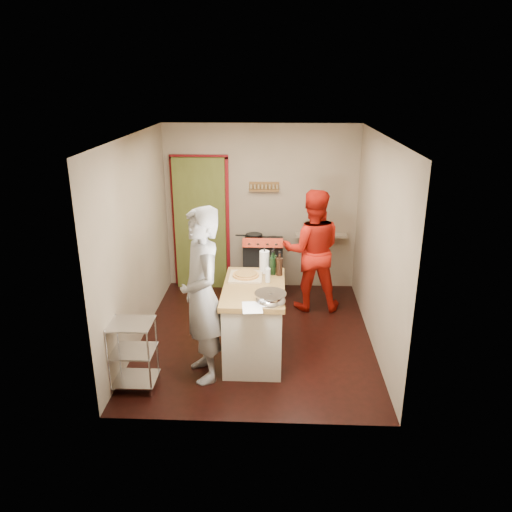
{
  "coord_description": "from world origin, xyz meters",
  "views": [
    {
      "loc": [
        0.26,
        -5.85,
        3.24
      ],
      "look_at": [
        0.0,
        0.0,
        1.13
      ],
      "focal_mm": 35.0,
      "sensor_mm": 36.0,
      "label": 1
    }
  ],
  "objects_px": {
    "stove": "(263,266)",
    "island": "(254,319)",
    "wire_shelving": "(133,352)",
    "person_red": "(312,250)",
    "person_stripe": "(202,296)"
  },
  "relations": [
    {
      "from": "stove",
      "to": "person_red",
      "type": "relative_size",
      "value": 0.56
    },
    {
      "from": "stove",
      "to": "wire_shelving",
      "type": "relative_size",
      "value": 1.26
    },
    {
      "from": "island",
      "to": "person_stripe",
      "type": "height_order",
      "value": "person_stripe"
    },
    {
      "from": "stove",
      "to": "person_red",
      "type": "height_order",
      "value": "person_red"
    },
    {
      "from": "stove",
      "to": "wire_shelving",
      "type": "distance_m",
      "value": 2.94
    },
    {
      "from": "person_stripe",
      "to": "person_red",
      "type": "xyz_separation_m",
      "value": [
        1.31,
        1.87,
        -0.1
      ]
    },
    {
      "from": "wire_shelving",
      "to": "stove",
      "type": "bearing_deg",
      "value": 63.15
    },
    {
      "from": "wire_shelving",
      "to": "person_red",
      "type": "distance_m",
      "value": 3.0
    },
    {
      "from": "wire_shelving",
      "to": "person_stripe",
      "type": "distance_m",
      "value": 0.96
    },
    {
      "from": "wire_shelving",
      "to": "person_stripe",
      "type": "height_order",
      "value": "person_stripe"
    },
    {
      "from": "stove",
      "to": "island",
      "type": "distance_m",
      "value": 1.89
    },
    {
      "from": "stove",
      "to": "island",
      "type": "bearing_deg",
      "value": -91.39
    },
    {
      "from": "island",
      "to": "person_red",
      "type": "xyz_separation_m",
      "value": [
        0.76,
        1.42,
        0.4
      ]
    },
    {
      "from": "stove",
      "to": "person_red",
      "type": "bearing_deg",
      "value": -33.6
    },
    {
      "from": "stove",
      "to": "wire_shelving",
      "type": "height_order",
      "value": "stove"
    }
  ]
}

